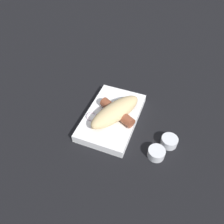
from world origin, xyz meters
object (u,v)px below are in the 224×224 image
food_tray (112,117)px  bread_roll (115,112)px  condiment_cup_near (156,153)px  condiment_cup_far (169,142)px  sausage (117,112)px

food_tray → bread_roll: bearing=62.5°
bread_roll → food_tray: bearing=-117.5°
food_tray → condiment_cup_near: size_ratio=5.12×
condiment_cup_far → condiment_cup_near: bearing=-26.3°
condiment_cup_near → condiment_cup_far: (-0.05, 0.03, 0.00)m
bread_roll → condiment_cup_near: size_ratio=4.02×
condiment_cup_near → condiment_cup_far: bearing=153.7°
bread_roll → condiment_cup_near: 0.18m
food_tray → condiment_cup_near: 0.19m
sausage → condiment_cup_near: size_ratio=3.01×
food_tray → bread_roll: size_ratio=1.27×
food_tray → sausage: 0.04m
bread_roll → condiment_cup_near: bread_roll is taller
food_tray → condiment_cup_far: size_ratio=5.12×
food_tray → bread_roll: bread_roll is taller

